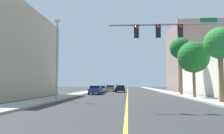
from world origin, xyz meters
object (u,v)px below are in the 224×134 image
object	(u,v)px
palm_mid	(193,57)
car_gray	(110,88)
palm_near	(220,44)
car_silver	(100,89)
palm_far	(180,49)
car_black	(120,89)
car_blue	(96,90)
street_lamp	(57,55)
traffic_signal_mast	(191,40)

from	to	relation	value
palm_mid	car_gray	xyz separation A→B (m)	(-11.58, 25.25, -4.04)
palm_near	car_silver	world-z (taller)	palm_near
palm_far	car_gray	bearing A→B (deg)	123.03
car_black	car_blue	xyz separation A→B (m)	(-3.62, -10.41, 0.00)
street_lamp	car_black	distance (m)	25.47
street_lamp	palm_far	bearing A→B (deg)	37.53
palm_mid	car_silver	distance (m)	21.10
car_silver	traffic_signal_mast	bearing A→B (deg)	108.12
street_lamp	palm_mid	world-z (taller)	street_lamp
street_lamp	palm_near	xyz separation A→B (m)	(15.13, -2.91, 0.40)
car_black	car_gray	xyz separation A→B (m)	(-2.41, 5.04, -0.03)
car_blue	street_lamp	bearing A→B (deg)	81.61
car_silver	car_gray	size ratio (longest dim) A/B	1.03
car_gray	palm_mid	bearing A→B (deg)	-62.65
palm_near	car_silver	distance (m)	27.21
car_black	car_silver	xyz separation A→B (m)	(-3.69, -3.98, -0.02)
palm_near	palm_mid	xyz separation A→B (m)	(-0.27, 7.22, -0.28)
street_lamp	car_blue	distance (m)	14.78
palm_near	traffic_signal_mast	bearing A→B (deg)	-127.31
palm_near	car_gray	size ratio (longest dim) A/B	1.51
palm_near	car_silver	size ratio (longest dim) A/B	1.48
traffic_signal_mast	car_blue	world-z (taller)	traffic_signal_mast
palm_mid	car_gray	size ratio (longest dim) A/B	1.54
palm_near	palm_far	world-z (taller)	palm_far
palm_mid	car_silver	xyz separation A→B (m)	(-12.86, 16.23, -4.04)
car_blue	car_silver	world-z (taller)	car_blue
traffic_signal_mast	car_blue	xyz separation A→B (m)	(-9.31, 21.94, -3.75)
palm_far	car_black	xyz separation A→B (m)	(-9.32, 12.99, -6.05)
traffic_signal_mast	car_blue	bearing A→B (deg)	112.99
palm_far	car_blue	xyz separation A→B (m)	(-12.94, 2.58, -6.05)
palm_mid	car_silver	world-z (taller)	palm_mid
street_lamp	palm_far	xyz separation A→B (m)	(15.01, 11.53, 2.16)
palm_far	traffic_signal_mast	bearing A→B (deg)	-100.62
palm_mid	car_silver	bearing A→B (deg)	128.40
car_gray	car_black	bearing A→B (deg)	-61.77
car_black	palm_near	bearing A→B (deg)	-71.57
traffic_signal_mast	palm_near	distance (m)	6.22
traffic_signal_mast	street_lamp	world-z (taller)	street_lamp
street_lamp	car_black	bearing A→B (deg)	76.94
car_blue	car_gray	bearing A→B (deg)	-94.56
palm_near	car_black	xyz separation A→B (m)	(-9.44, 27.43, -4.29)
traffic_signal_mast	car_black	size ratio (longest dim) A/B	1.81
street_lamp	car_gray	distance (m)	30.00
street_lamp	car_blue	bearing A→B (deg)	81.67
palm_mid	palm_far	size ratio (longest dim) A/B	0.78
car_black	traffic_signal_mast	bearing A→B (deg)	-80.59
car_blue	car_black	bearing A→B (deg)	-109.24
street_lamp	car_black	xyz separation A→B (m)	(5.69, 24.52, -3.89)
traffic_signal_mast	car_blue	size ratio (longest dim) A/B	1.82
palm_near	car_black	world-z (taller)	palm_near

